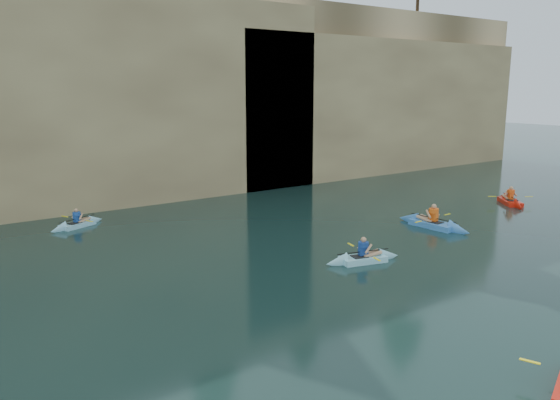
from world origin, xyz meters
TOP-DOWN VIEW (x-y plane):
  - cliff at (0.00, 30.00)m, footprint 70.00×16.00m
  - cliff_slab_center at (2.00, 22.60)m, footprint 24.00×2.40m
  - cliff_slab_east at (22.00, 22.60)m, footprint 26.00×2.40m
  - sea_cave_center at (-4.00, 21.95)m, footprint 3.50×1.00m
  - sea_cave_east at (10.00, 21.95)m, footprint 5.00×1.00m
  - kayaker_ltblue_near at (5.55, 7.86)m, footprint 3.04×2.26m
  - kayaker_red_far at (18.99, 10.56)m, footprint 2.56×3.05m
  - kayaker_ltblue_mid at (-1.49, 19.00)m, footprint 2.81×1.98m
  - kayaker_blue_east at (11.60, 9.68)m, footprint 2.60×3.79m

SIDE VIEW (x-z plane):
  - kayaker_ltblue_mid at x=-1.49m, z-range -0.40..0.66m
  - kayaker_ltblue_near at x=5.55m, z-range -0.44..0.73m
  - kayaker_red_far at x=18.99m, z-range -0.45..0.75m
  - kayaker_blue_east at x=11.60m, z-range -0.50..0.83m
  - sea_cave_center at x=-4.00m, z-range 0.00..3.20m
  - sea_cave_east at x=10.00m, z-range 0.00..4.50m
  - cliff_slab_east at x=22.00m, z-range 0.00..9.84m
  - cliff_slab_center at x=2.00m, z-range 0.00..11.40m
  - cliff at x=0.00m, z-range 0.00..12.00m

